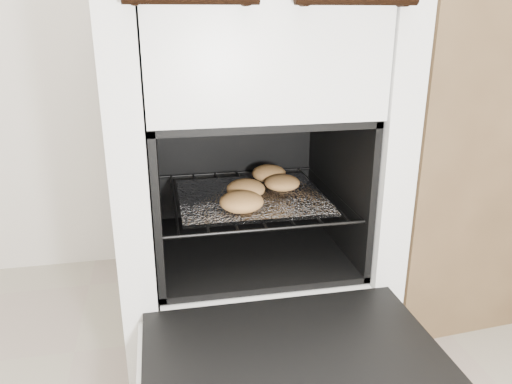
# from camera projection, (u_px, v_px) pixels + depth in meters

# --- Properties ---
(stove) EXTENTS (0.64, 0.71, 0.98)m
(stove) POSITION_uv_depth(u_px,v_px,m) (244.00, 154.00, 1.32)
(stove) COLOR white
(stove) RESTS_ON ground
(oven_door) EXTENTS (0.57, 0.45, 0.04)m
(oven_door) POSITION_uv_depth(u_px,v_px,m) (297.00, 371.00, 0.91)
(oven_door) COLOR black
(oven_door) RESTS_ON stove
(oven_rack) EXTENTS (0.47, 0.45, 0.01)m
(oven_rack) POSITION_uv_depth(u_px,v_px,m) (250.00, 197.00, 1.28)
(oven_rack) COLOR black
(oven_rack) RESTS_ON stove
(foil_sheet) EXTENTS (0.36, 0.32, 0.01)m
(foil_sheet) POSITION_uv_depth(u_px,v_px,m) (251.00, 197.00, 1.26)
(foil_sheet) COLOR white
(foil_sheet) RESTS_ON oven_rack
(baked_rolls) EXTENTS (0.25, 0.32, 0.05)m
(baked_rolls) POSITION_uv_depth(u_px,v_px,m) (258.00, 187.00, 1.25)
(baked_rolls) COLOR tan
(baked_rolls) RESTS_ON foil_sheet
(counter) EXTENTS (0.95, 0.67, 0.91)m
(counter) POSITION_uv_depth(u_px,v_px,m) (492.00, 141.00, 1.56)
(counter) COLOR brown
(counter) RESTS_ON ground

